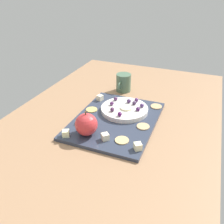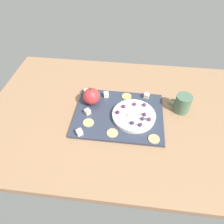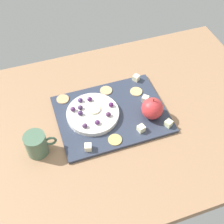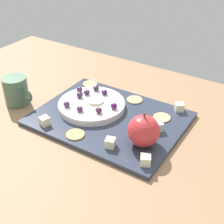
{
  "view_description": "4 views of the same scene",
  "coord_description": "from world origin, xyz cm",
  "px_view_note": "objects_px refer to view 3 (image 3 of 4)",
  "views": [
    {
      "loc": [
        76.96,
        30.49,
        52.7
      ],
      "look_at": [
        3.28,
        0.89,
        7.38
      ],
      "focal_mm": 38.9,
      "sensor_mm": 36.0,
      "label": 1
    },
    {
      "loc": [
        -1.48,
        63.23,
        70.6
      ],
      "look_at": [
        5.55,
        3.96,
        6.93
      ],
      "focal_mm": 32.32,
      "sensor_mm": 36.0,
      "label": 2
    },
    {
      "loc": [
        -19.63,
        -63.92,
        89.25
      ],
      "look_at": [
        2.4,
        0.77,
        6.78
      ],
      "focal_mm": 48.55,
      "sensor_mm": 36.0,
      "label": 3
    },
    {
      "loc": [
        42.05,
        -58.49,
        52.87
      ],
      "look_at": [
        3.86,
        1.75,
        6.57
      ],
      "focal_mm": 51.25,
      "sensor_mm": 36.0,
      "label": 4
    }
  ],
  "objects_px": {
    "grape_2": "(73,109)",
    "apple_whole": "(152,108)",
    "platter": "(112,114)",
    "cup": "(37,144)",
    "cheese_cube_4": "(168,123)",
    "serving_dish": "(93,114)",
    "grape_8": "(80,113)",
    "cracker_0": "(106,90)",
    "cheese_cube_3": "(88,147)",
    "cheese_cube_0": "(136,78)",
    "grape_1": "(108,114)",
    "cheese_cube_2": "(145,99)",
    "grape_0": "(80,107)",
    "grape_7": "(85,126)",
    "cracker_3": "(136,92)",
    "grape_5": "(90,99)",
    "grape_6": "(111,105)",
    "cheese_cube_1": "(141,128)",
    "grape_4": "(97,122)",
    "cracker_2": "(115,140)",
    "apple_slice_0": "(94,109)",
    "cracker_1": "(63,99)",
    "grape_3": "(80,100)"
  },
  "relations": [
    {
      "from": "grape_2",
      "to": "apple_whole",
      "type": "bearing_deg",
      "value": -20.36
    },
    {
      "from": "grape_4",
      "to": "apple_slice_0",
      "type": "bearing_deg",
      "value": 83.77
    },
    {
      "from": "apple_whole",
      "to": "cup",
      "type": "bearing_deg",
      "value": -178.36
    },
    {
      "from": "grape_2",
      "to": "grape_6",
      "type": "height_order",
      "value": "same"
    },
    {
      "from": "cheese_cube_0",
      "to": "grape_5",
      "type": "distance_m",
      "value": 0.22
    },
    {
      "from": "cheese_cube_0",
      "to": "grape_1",
      "type": "xyz_separation_m",
      "value": [
        -0.17,
        -0.15,
        0.01
      ]
    },
    {
      "from": "cracker_0",
      "to": "cup",
      "type": "xyz_separation_m",
      "value": [
        -0.29,
        -0.18,
        0.03
      ]
    },
    {
      "from": "serving_dish",
      "to": "cheese_cube_1",
      "type": "relative_size",
      "value": 8.25
    },
    {
      "from": "cheese_cube_1",
      "to": "grape_4",
      "type": "height_order",
      "value": "grape_4"
    },
    {
      "from": "cheese_cube_2",
      "to": "grape_5",
      "type": "xyz_separation_m",
      "value": [
        -0.2,
        0.05,
        0.01
      ]
    },
    {
      "from": "cracker_0",
      "to": "grape_0",
      "type": "distance_m",
      "value": 0.14
    },
    {
      "from": "cheese_cube_2",
      "to": "cheese_cube_4",
      "type": "xyz_separation_m",
      "value": [
        0.03,
        -0.13,
        0.0
      ]
    },
    {
      "from": "cup",
      "to": "cracker_1",
      "type": "bearing_deg",
      "value": 56.56
    },
    {
      "from": "grape_3",
      "to": "grape_2",
      "type": "bearing_deg",
      "value": -137.03
    },
    {
      "from": "cheese_cube_3",
      "to": "cracker_3",
      "type": "xyz_separation_m",
      "value": [
        0.25,
        0.19,
        -0.01
      ]
    },
    {
      "from": "cheese_cube_1",
      "to": "grape_0",
      "type": "xyz_separation_m",
      "value": [
        -0.18,
        0.15,
        0.01
      ]
    },
    {
      "from": "cheese_cube_4",
      "to": "serving_dish",
      "type": "bearing_deg",
      "value": 151.63
    },
    {
      "from": "cheese_cube_0",
      "to": "grape_5",
      "type": "relative_size",
      "value": 1.25
    },
    {
      "from": "cracker_3",
      "to": "grape_2",
      "type": "bearing_deg",
      "value": -173.62
    },
    {
      "from": "grape_1",
      "to": "grape_5",
      "type": "relative_size",
      "value": 1.0
    },
    {
      "from": "cheese_cube_0",
      "to": "cheese_cube_1",
      "type": "distance_m",
      "value": 0.25
    },
    {
      "from": "grape_5",
      "to": "cup",
      "type": "relative_size",
      "value": 0.18
    },
    {
      "from": "cheese_cube_1",
      "to": "grape_4",
      "type": "distance_m",
      "value": 0.15
    },
    {
      "from": "serving_dish",
      "to": "grape_1",
      "type": "bearing_deg",
      "value": -32.83
    },
    {
      "from": "cracker_3",
      "to": "platter",
      "type": "bearing_deg",
      "value": -150.51
    },
    {
      "from": "cracker_1",
      "to": "grape_3",
      "type": "height_order",
      "value": "grape_3"
    },
    {
      "from": "cheese_cube_1",
      "to": "cheese_cube_3",
      "type": "distance_m",
      "value": 0.19
    },
    {
      "from": "platter",
      "to": "cheese_cube_4",
      "type": "relative_size",
      "value": 17.16
    },
    {
      "from": "grape_8",
      "to": "cracker_0",
      "type": "bearing_deg",
      "value": 37.5
    },
    {
      "from": "grape_5",
      "to": "cup",
      "type": "xyz_separation_m",
      "value": [
        -0.22,
        -0.14,
        0.0
      ]
    },
    {
      "from": "grape_1",
      "to": "apple_slice_0",
      "type": "relative_size",
      "value": 0.4
    },
    {
      "from": "cracker_2",
      "to": "grape_7",
      "type": "bearing_deg",
      "value": 139.86
    },
    {
      "from": "cracker_0",
      "to": "cracker_1",
      "type": "height_order",
      "value": "same"
    },
    {
      "from": "serving_dish",
      "to": "cheese_cube_3",
      "type": "relative_size",
      "value": 8.25
    },
    {
      "from": "platter",
      "to": "grape_4",
      "type": "height_order",
      "value": "grape_4"
    },
    {
      "from": "grape_7",
      "to": "cup",
      "type": "bearing_deg",
      "value": -171.6
    },
    {
      "from": "platter",
      "to": "cup",
      "type": "relative_size",
      "value": 3.82
    },
    {
      "from": "cheese_cube_4",
      "to": "cracker_2",
      "type": "relative_size",
      "value": 0.49
    },
    {
      "from": "cheese_cube_3",
      "to": "grape_4",
      "type": "xyz_separation_m",
      "value": [
        0.06,
        0.08,
        0.01
      ]
    },
    {
      "from": "grape_0",
      "to": "grape_2",
      "type": "height_order",
      "value": "grape_2"
    },
    {
      "from": "platter",
      "to": "cheese_cube_2",
      "type": "bearing_deg",
      "value": 6.42
    },
    {
      "from": "grape_3",
      "to": "cheese_cube_1",
      "type": "bearing_deg",
      "value": -47.41
    },
    {
      "from": "cheese_cube_2",
      "to": "grape_1",
      "type": "distance_m",
      "value": 0.16
    },
    {
      "from": "grape_0",
      "to": "cracker_0",
      "type": "bearing_deg",
      "value": 30.9
    },
    {
      "from": "grape_5",
      "to": "cheese_cube_2",
      "type": "bearing_deg",
      "value": -15.0
    },
    {
      "from": "grape_0",
      "to": "grape_7",
      "type": "height_order",
      "value": "same"
    },
    {
      "from": "cheese_cube_3",
      "to": "cracker_0",
      "type": "relative_size",
      "value": 0.49
    },
    {
      "from": "platter",
      "to": "grape_5",
      "type": "distance_m",
      "value": 0.1
    },
    {
      "from": "grape_2",
      "to": "grape_7",
      "type": "relative_size",
      "value": 1.0
    },
    {
      "from": "cracker_3",
      "to": "serving_dish",
      "type": "bearing_deg",
      "value": -163.06
    }
  ]
}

